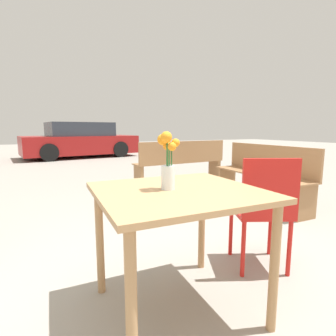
{
  "coord_description": "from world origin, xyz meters",
  "views": [
    {
      "loc": [
        -0.69,
        -1.27,
        1.08
      ],
      "look_at": [
        -0.05,
        0.02,
        0.86
      ],
      "focal_mm": 28.0,
      "sensor_mm": 36.0,
      "label": 1
    }
  ],
  "objects_px": {
    "flower_vase": "(168,164)",
    "bench_middle": "(182,161)",
    "table_front": "(178,207)",
    "cafe_chair": "(264,206)",
    "parked_car": "(80,141)",
    "bench_near": "(264,172)"
  },
  "relations": [
    {
      "from": "bench_middle",
      "to": "parked_car",
      "type": "height_order",
      "value": "parked_car"
    },
    {
      "from": "bench_middle",
      "to": "cafe_chair",
      "type": "bearing_deg",
      "value": -107.94
    },
    {
      "from": "flower_vase",
      "to": "parked_car",
      "type": "height_order",
      "value": "parked_car"
    },
    {
      "from": "cafe_chair",
      "to": "bench_middle",
      "type": "bearing_deg",
      "value": 72.06
    },
    {
      "from": "flower_vase",
      "to": "bench_middle",
      "type": "relative_size",
      "value": 0.17
    },
    {
      "from": "bench_middle",
      "to": "table_front",
      "type": "bearing_deg",
      "value": -119.51
    },
    {
      "from": "flower_vase",
      "to": "cafe_chair",
      "type": "bearing_deg",
      "value": 5.8
    },
    {
      "from": "cafe_chair",
      "to": "flower_vase",
      "type": "bearing_deg",
      "value": -174.2
    },
    {
      "from": "table_front",
      "to": "bench_middle",
      "type": "distance_m",
      "value": 3.57
    },
    {
      "from": "table_front",
      "to": "parked_car",
      "type": "height_order",
      "value": "parked_car"
    },
    {
      "from": "table_front",
      "to": "bench_middle",
      "type": "height_order",
      "value": "bench_middle"
    },
    {
      "from": "flower_vase",
      "to": "bench_middle",
      "type": "bearing_deg",
      "value": 59.57
    },
    {
      "from": "cafe_chair",
      "to": "parked_car",
      "type": "bearing_deg",
      "value": 90.33
    },
    {
      "from": "table_front",
      "to": "parked_car",
      "type": "distance_m",
      "value": 9.33
    },
    {
      "from": "cafe_chair",
      "to": "parked_car",
      "type": "height_order",
      "value": "parked_car"
    },
    {
      "from": "bench_middle",
      "to": "flower_vase",
      "type": "bearing_deg",
      "value": -120.43
    },
    {
      "from": "bench_near",
      "to": "parked_car",
      "type": "height_order",
      "value": "parked_car"
    },
    {
      "from": "bench_middle",
      "to": "bench_near",
      "type": "bearing_deg",
      "value": -75.12
    },
    {
      "from": "table_front",
      "to": "cafe_chair",
      "type": "height_order",
      "value": "cafe_chair"
    },
    {
      "from": "bench_near",
      "to": "parked_car",
      "type": "distance_m",
      "value": 7.98
    },
    {
      "from": "table_front",
      "to": "parked_car",
      "type": "xyz_separation_m",
      "value": [
        0.73,
        9.31,
        -0.01
      ]
    },
    {
      "from": "cafe_chair",
      "to": "bench_near",
      "type": "height_order",
      "value": "cafe_chair"
    }
  ]
}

